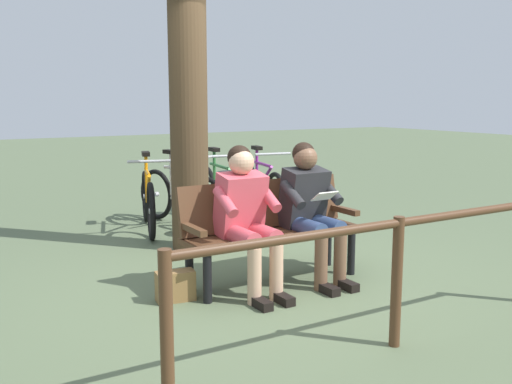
{
  "coord_description": "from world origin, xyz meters",
  "views": [
    {
      "loc": [
        2.48,
        4.02,
        1.58
      ],
      "look_at": [
        -0.12,
        -0.3,
        0.75
      ],
      "focal_mm": 40.18,
      "sensor_mm": 36.0,
      "label": 1
    }
  ],
  "objects_px": {
    "person_companion": "(246,212)",
    "litter_bin": "(233,205)",
    "bicycle_green": "(219,193)",
    "bicycle_red": "(261,190)",
    "bicycle_silver": "(181,197)",
    "bicycle_orange": "(148,201)",
    "handbag": "(175,286)",
    "tree_trunk": "(188,64)",
    "person_reading": "(310,205)",
    "bench": "(269,223)"
  },
  "relations": [
    {
      "from": "person_companion",
      "to": "litter_bin",
      "type": "distance_m",
      "value": 1.88
    },
    {
      "from": "bicycle_green",
      "to": "bicycle_red",
      "type": "bearing_deg",
      "value": 89.57
    },
    {
      "from": "bicycle_green",
      "to": "bicycle_silver",
      "type": "height_order",
      "value": "same"
    },
    {
      "from": "bicycle_green",
      "to": "bicycle_orange",
      "type": "bearing_deg",
      "value": -77.82
    },
    {
      "from": "handbag",
      "to": "tree_trunk",
      "type": "xyz_separation_m",
      "value": [
        -0.79,
        -1.43,
        1.8
      ]
    },
    {
      "from": "person_reading",
      "to": "bicycle_red",
      "type": "relative_size",
      "value": 0.72
    },
    {
      "from": "person_reading",
      "to": "bicycle_green",
      "type": "height_order",
      "value": "person_reading"
    },
    {
      "from": "tree_trunk",
      "to": "bicycle_orange",
      "type": "relative_size",
      "value": 2.37
    },
    {
      "from": "person_companion",
      "to": "bicycle_silver",
      "type": "distance_m",
      "value": 2.68
    },
    {
      "from": "bench",
      "to": "litter_bin",
      "type": "bearing_deg",
      "value": -106.95
    },
    {
      "from": "bench",
      "to": "person_reading",
      "type": "height_order",
      "value": "person_reading"
    },
    {
      "from": "person_reading",
      "to": "litter_bin",
      "type": "bearing_deg",
      "value": -94.86
    },
    {
      "from": "bench",
      "to": "handbag",
      "type": "xyz_separation_m",
      "value": [
        0.92,
        0.08,
        -0.39
      ]
    },
    {
      "from": "person_companion",
      "to": "bicycle_green",
      "type": "distance_m",
      "value": 2.87
    },
    {
      "from": "tree_trunk",
      "to": "bicycle_green",
      "type": "relative_size",
      "value": 2.3
    },
    {
      "from": "person_companion",
      "to": "bicycle_red",
      "type": "distance_m",
      "value": 3.09
    },
    {
      "from": "bicycle_orange",
      "to": "person_reading",
      "type": "bearing_deg",
      "value": 28.92
    },
    {
      "from": "litter_bin",
      "to": "bicycle_orange",
      "type": "bearing_deg",
      "value": -50.77
    },
    {
      "from": "person_reading",
      "to": "bicycle_silver",
      "type": "bearing_deg",
      "value": -87.84
    },
    {
      "from": "bicycle_orange",
      "to": "handbag",
      "type": "bearing_deg",
      "value": 0.96
    },
    {
      "from": "bench",
      "to": "handbag",
      "type": "bearing_deg",
      "value": 5.03
    },
    {
      "from": "bench",
      "to": "bicycle_orange",
      "type": "distance_m",
      "value": 2.38
    },
    {
      "from": "bicycle_red",
      "to": "bicycle_orange",
      "type": "xyz_separation_m",
      "value": [
        1.61,
        0.02,
        0.0
      ]
    },
    {
      "from": "person_reading",
      "to": "bicycle_orange",
      "type": "height_order",
      "value": "person_reading"
    },
    {
      "from": "bench",
      "to": "person_companion",
      "type": "relative_size",
      "value": 1.33
    },
    {
      "from": "person_companion",
      "to": "handbag",
      "type": "bearing_deg",
      "value": -7.93
    },
    {
      "from": "tree_trunk",
      "to": "bicycle_green",
      "type": "xyz_separation_m",
      "value": [
        -0.92,
        -1.11,
        -1.56
      ]
    },
    {
      "from": "litter_bin",
      "to": "bicycle_red",
      "type": "xyz_separation_m",
      "value": [
        -0.92,
        -0.87,
        -0.02
      ]
    },
    {
      "from": "bicycle_red",
      "to": "bicycle_green",
      "type": "relative_size",
      "value": 0.99
    },
    {
      "from": "bicycle_red",
      "to": "bicycle_green",
      "type": "distance_m",
      "value": 0.6
    },
    {
      "from": "bicycle_red",
      "to": "bicycle_silver",
      "type": "relative_size",
      "value": 1.01
    },
    {
      "from": "person_companion",
      "to": "bicycle_green",
      "type": "height_order",
      "value": "person_companion"
    },
    {
      "from": "bicycle_red",
      "to": "bicycle_orange",
      "type": "distance_m",
      "value": 1.61
    },
    {
      "from": "handbag",
      "to": "bicycle_red",
      "type": "distance_m",
      "value": 3.39
    },
    {
      "from": "tree_trunk",
      "to": "bicycle_red",
      "type": "xyz_separation_m",
      "value": [
        -1.52,
        -1.04,
        -1.56
      ]
    },
    {
      "from": "bicycle_red",
      "to": "bicycle_orange",
      "type": "height_order",
      "value": "same"
    },
    {
      "from": "bench",
      "to": "litter_bin",
      "type": "relative_size",
      "value": 2.12
    },
    {
      "from": "tree_trunk",
      "to": "bicycle_green",
      "type": "bearing_deg",
      "value": -129.63
    },
    {
      "from": "bench",
      "to": "litter_bin",
      "type": "distance_m",
      "value": 1.59
    },
    {
      "from": "person_reading",
      "to": "litter_bin",
      "type": "height_order",
      "value": "person_reading"
    },
    {
      "from": "tree_trunk",
      "to": "bicycle_orange",
      "type": "height_order",
      "value": "tree_trunk"
    },
    {
      "from": "bicycle_green",
      "to": "bicycle_orange",
      "type": "height_order",
      "value": "same"
    },
    {
      "from": "person_reading",
      "to": "bicycle_silver",
      "type": "distance_m",
      "value": 2.63
    },
    {
      "from": "bicycle_red",
      "to": "litter_bin",
      "type": "bearing_deg",
      "value": -35.59
    },
    {
      "from": "person_companion",
      "to": "bicycle_silver",
      "type": "height_order",
      "value": "person_companion"
    },
    {
      "from": "litter_bin",
      "to": "tree_trunk",
      "type": "bearing_deg",
      "value": 15.52
    },
    {
      "from": "bicycle_red",
      "to": "bicycle_green",
      "type": "height_order",
      "value": "same"
    },
    {
      "from": "tree_trunk",
      "to": "litter_bin",
      "type": "bearing_deg",
      "value": -164.48
    },
    {
      "from": "litter_bin",
      "to": "bicycle_red",
      "type": "height_order",
      "value": "bicycle_red"
    },
    {
      "from": "handbag",
      "to": "tree_trunk",
      "type": "distance_m",
      "value": 2.43
    }
  ]
}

